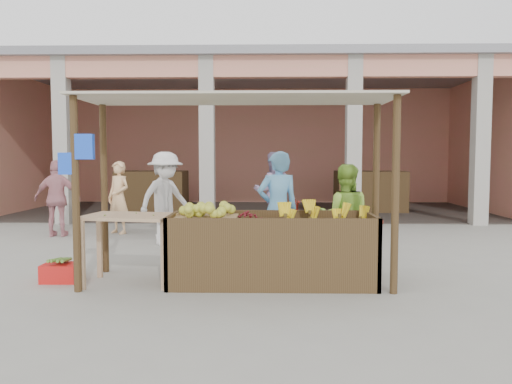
{
  "coord_description": "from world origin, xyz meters",
  "views": [
    {
      "loc": [
        0.43,
        -6.33,
        1.63
      ],
      "look_at": [
        0.27,
        1.2,
        1.1
      ],
      "focal_mm": 35.0,
      "sensor_mm": 36.0,
      "label": 1
    }
  ],
  "objects_px": {
    "vendor_green": "(345,214)",
    "motorcycle": "(272,223)",
    "side_table": "(129,226)",
    "fruit_stall": "(272,253)",
    "vendor_blue": "(278,205)",
    "red_crate": "(61,273)"
  },
  "relations": [
    {
      "from": "motorcycle",
      "to": "side_table",
      "type": "bearing_deg",
      "value": 137.48
    },
    {
      "from": "side_table",
      "to": "red_crate",
      "type": "relative_size",
      "value": 2.63
    },
    {
      "from": "fruit_stall",
      "to": "red_crate",
      "type": "xyz_separation_m",
      "value": [
        -2.76,
        0.03,
        -0.28
      ]
    },
    {
      "from": "vendor_blue",
      "to": "motorcycle",
      "type": "relative_size",
      "value": 1.06
    },
    {
      "from": "red_crate",
      "to": "motorcycle",
      "type": "xyz_separation_m",
      "value": [
        2.79,
        2.48,
        0.33
      ]
    },
    {
      "from": "side_table",
      "to": "vendor_green",
      "type": "relative_size",
      "value": 0.74
    },
    {
      "from": "red_crate",
      "to": "motorcycle",
      "type": "relative_size",
      "value": 0.26
    },
    {
      "from": "vendor_green",
      "to": "red_crate",
      "type": "bearing_deg",
      "value": 20.67
    },
    {
      "from": "fruit_stall",
      "to": "vendor_blue",
      "type": "distance_m",
      "value": 1.13
    },
    {
      "from": "vendor_blue",
      "to": "motorcycle",
      "type": "xyz_separation_m",
      "value": [
        -0.06,
        1.51,
        -0.46
      ]
    },
    {
      "from": "red_crate",
      "to": "vendor_blue",
      "type": "bearing_deg",
      "value": 18.39
    },
    {
      "from": "vendor_green",
      "to": "motorcycle",
      "type": "xyz_separation_m",
      "value": [
        -1.02,
        1.69,
        -0.35
      ]
    },
    {
      "from": "red_crate",
      "to": "motorcycle",
      "type": "bearing_deg",
      "value": 41.21
    },
    {
      "from": "fruit_stall",
      "to": "motorcycle",
      "type": "distance_m",
      "value": 2.51
    },
    {
      "from": "vendor_green",
      "to": "vendor_blue",
      "type": "bearing_deg",
      "value": -1.95
    },
    {
      "from": "fruit_stall",
      "to": "side_table",
      "type": "height_order",
      "value": "side_table"
    },
    {
      "from": "side_table",
      "to": "red_crate",
      "type": "xyz_separation_m",
      "value": [
        -0.93,
        0.07,
        -0.63
      ]
    },
    {
      "from": "fruit_stall",
      "to": "vendor_green",
      "type": "height_order",
      "value": "vendor_green"
    },
    {
      "from": "fruit_stall",
      "to": "vendor_blue",
      "type": "relative_size",
      "value": 1.43
    },
    {
      "from": "side_table",
      "to": "red_crate",
      "type": "bearing_deg",
      "value": -175.64
    },
    {
      "from": "vendor_blue",
      "to": "vendor_green",
      "type": "distance_m",
      "value": 0.98
    },
    {
      "from": "red_crate",
      "to": "motorcycle",
      "type": "height_order",
      "value": "motorcycle"
    }
  ]
}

